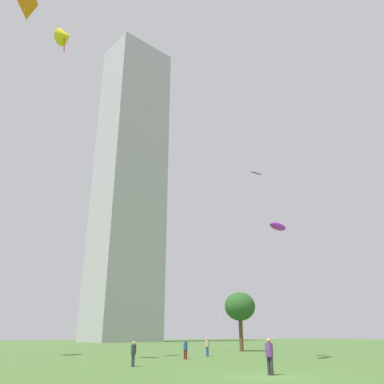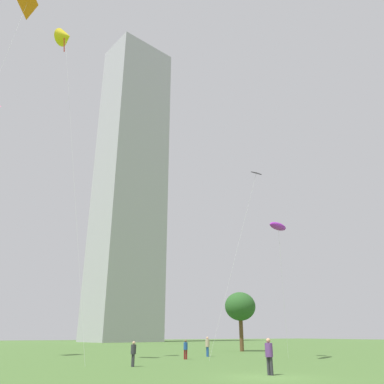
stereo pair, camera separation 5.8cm
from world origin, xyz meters
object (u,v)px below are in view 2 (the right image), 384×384
Objects in this scene: kite_flying_1 at (278,226)px; kite_flying_0 at (27,4)px; person_standing_3 at (186,348)px; kite_flying_3 at (256,174)px; person_standing_1 at (269,354)px; person_standing_2 at (133,352)px; park_tree_1 at (240,307)px; person_standing_0 at (207,345)px; kite_flying_2 at (65,37)px; distant_highrise_0 at (131,178)px.

kite_flying_0 is at bearing 166.42° from kite_flying_1.
kite_flying_1 is (6.98, -5.26, 10.60)m from person_standing_3.
person_standing_1 is at bearing -129.73° from kite_flying_3.
person_standing_2 is at bearing -170.57° from person_standing_1.
park_tree_1 is at bearing 129.84° from person_standing_1.
kite_flying_0 reaches higher than person_standing_0.
kite_flying_3 reaches higher than park_tree_1.
person_standing_0 is 13.72m from park_tree_1.
kite_flying_2 is (-17.06, -0.18, 30.07)m from person_standing_0.
park_tree_1 reaches higher than person_standing_0.
kite_flying_0 is (-10.38, 5.83, 30.77)m from person_standing_2.
person_standing_3 is 0.02× the size of distant_highrise_0.
kite_flying_3 is 20.13m from park_tree_1.
kite_flying_2 reaches higher than person_standing_1.
kite_flying_1 is 0.38× the size of kite_flying_2.
person_standing_0 is 0.06× the size of kite_flying_2.
distant_highrise_0 is at bearing -75.68° from person_standing_3.
person_standing_2 is 26.73m from park_tree_1.
person_standing_1 is 1.15× the size of person_standing_3.
person_standing_0 is 0.06× the size of kite_flying_0.
distant_highrise_0 is (15.24, 84.37, 38.87)m from kite_flying_1.
person_standing_2 is 0.05× the size of kite_flying_2.
kite_flying_1 is 6.20m from kite_flying_3.
person_standing_3 is 18.28m from park_tree_1.
park_tree_1 is 0.07× the size of distant_highrise_0.
person_standing_3 is 33.03m from kite_flying_2.
person_standing_0 is 0.99× the size of person_standing_1.
person_standing_1 reaches higher than person_standing_3.
person_standing_1 is 14.32m from person_standing_3.
park_tree_1 is 82.20m from distant_highrise_0.
kite_flying_1 reaches higher than person_standing_0.
person_standing_0 is at bearing 111.27° from kite_flying_1.
kite_flying_1 is 18.56m from park_tree_1.
person_standing_1 is 0.02× the size of distant_highrise_0.
kite_flying_0 is 2.68× the size of kite_flying_1.
person_standing_1 is 0.15× the size of kite_flying_1.
distant_highrise_0 is at bearing 148.76° from person_standing_1.
person_standing_2 is at bearing -142.57° from park_tree_1.
person_standing_1 is 0.06× the size of kite_flying_0.
kite_flying_1 is at bearing -113.81° from park_tree_1.
park_tree_1 is (31.30, 10.19, -26.27)m from kite_flying_0.
person_standing_2 is 0.05× the size of kite_flying_0.
distant_highrise_0 is at bearing 83.19° from park_tree_1.
person_standing_3 is at bearing 143.01° from kite_flying_1.
person_standing_1 is 0.25× the size of park_tree_1.
kite_flying_3 is 90.29m from distant_highrise_0.
kite_flying_0 is 4.48× the size of park_tree_1.
kite_flying_0 is 1.01× the size of kite_flying_2.
person_standing_0 reaches higher than person_standing_3.
person_standing_0 is 37.29m from kite_flying_0.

